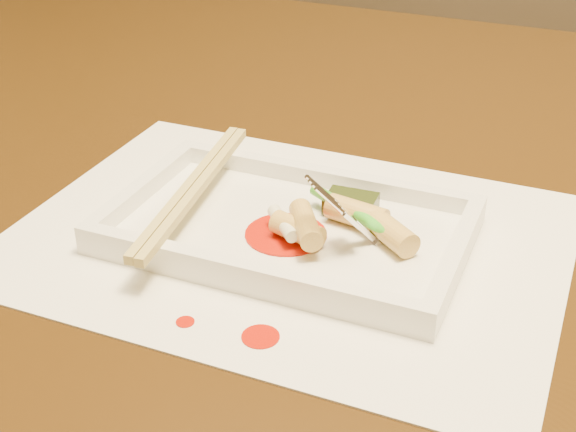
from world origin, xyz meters
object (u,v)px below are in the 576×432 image
at_px(plate_base, 288,232).
at_px(chopstick_a, 189,187).
at_px(table, 384,254).
at_px(fork, 393,142).
at_px(placemat, 288,238).

xyz_separation_m(plate_base, chopstick_a, (-0.08, 0.00, 0.02)).
relative_size(plate_base, chopstick_a, 1.22).
height_order(table, fork, fork).
distance_m(placemat, chopstick_a, 0.09).
bearing_deg(chopstick_a, fork, 6.75).
bearing_deg(placemat, table, 78.56).
distance_m(table, plate_base, 0.19).
bearing_deg(fork, plate_base, -165.58).
relative_size(placemat, fork, 2.86).
relative_size(placemat, plate_base, 1.54).
distance_m(placemat, plate_base, 0.00).
bearing_deg(plate_base, table, 78.56).
distance_m(plate_base, chopstick_a, 0.08).
bearing_deg(fork, placemat, -165.58).
height_order(placemat, chopstick_a, chopstick_a).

